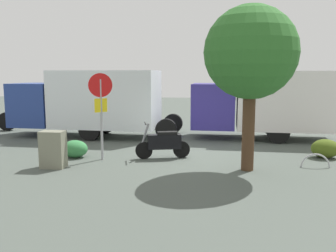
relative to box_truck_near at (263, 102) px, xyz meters
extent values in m
plane|color=#49514A|center=(2.82, 3.50, -1.60)|extent=(60.00, 60.00, 0.00)
cylinder|color=black|center=(-0.60, -0.92, -1.15)|extent=(0.91, 0.30, 0.90)
cylinder|color=black|center=(-0.50, 0.98, -1.15)|extent=(0.91, 0.30, 0.90)
cylinder|color=black|center=(3.95, -1.15, -1.15)|extent=(0.91, 0.30, 0.90)
cylinder|color=black|center=(4.05, 0.74, -1.15)|extent=(0.91, 0.30, 0.90)
cube|color=white|center=(-0.95, 0.05, 0.07)|extent=(4.16, 2.40, 2.43)
cube|color=navy|center=(2.07, -0.11, -0.20)|extent=(1.90, 2.19, 1.90)
cube|color=black|center=(2.07, -0.11, 0.40)|extent=(1.92, 2.03, 0.60)
cylinder|color=black|center=(7.10, -0.69, -1.15)|extent=(0.91, 0.30, 0.90)
cylinder|color=black|center=(7.22, 1.21, -1.15)|extent=(0.91, 0.30, 0.90)
cylinder|color=black|center=(12.14, -1.00, -1.15)|extent=(0.91, 0.30, 0.90)
cube|color=white|center=(6.76, 0.29, 0.08)|extent=(4.67, 2.48, 2.46)
cube|color=navy|center=(10.03, 0.08, -0.20)|extent=(1.93, 2.21, 1.90)
cube|color=black|center=(10.03, 0.08, 0.40)|extent=(1.94, 2.05, 0.60)
cylinder|color=black|center=(4.38, 4.22, -1.32)|extent=(0.57, 0.23, 0.56)
cylinder|color=black|center=(3.17, 3.92, -1.32)|extent=(0.57, 0.23, 0.56)
cube|color=black|center=(3.73, 4.06, -1.04)|extent=(1.14, 0.58, 0.48)
cube|color=black|center=(3.63, 4.03, -0.77)|extent=(0.69, 0.43, 0.12)
cylinder|color=slate|center=(4.33, 4.21, -0.77)|extent=(0.29, 0.14, 0.69)
cylinder|color=black|center=(4.33, 4.21, -0.42)|extent=(0.17, 0.54, 0.04)
cylinder|color=#9E9EA3|center=(5.72, 4.46, -0.29)|extent=(0.08, 0.08, 2.61)
cylinder|color=red|center=(5.72, 4.48, 0.82)|extent=(0.71, 0.32, 0.76)
cube|color=yellow|center=(5.72, 4.48, 0.18)|extent=(0.33, 0.33, 0.44)
cylinder|color=#47301E|center=(1.15, 5.27, -0.37)|extent=(0.36, 0.36, 2.45)
sphere|color=#2C6527|center=(1.15, 5.27, 1.77)|extent=(2.63, 2.63, 2.63)
cube|color=slate|center=(6.86, 5.64, -1.05)|extent=(0.70, 0.47, 1.10)
torus|color=#B7B7BC|center=(-0.91, 4.74, -1.60)|extent=(0.85, 0.12, 0.85)
ellipsoid|color=#368044|center=(6.71, 4.27, -1.31)|extent=(0.85, 0.70, 0.58)
ellipsoid|color=#475A19|center=(-1.59, 3.41, -1.29)|extent=(0.92, 0.75, 0.63)
camera|label=1|loc=(2.29, 15.79, 1.19)|focal=39.01mm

